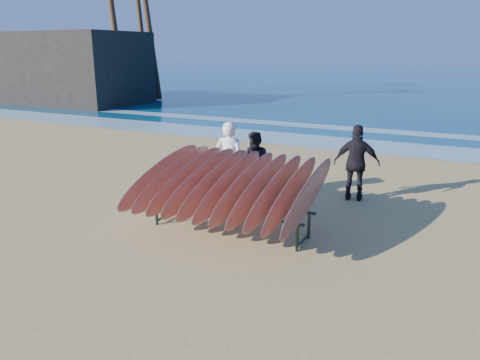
{
  "coord_description": "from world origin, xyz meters",
  "views": [
    {
      "loc": [
        3.93,
        -7.0,
        3.4
      ],
      "look_at": [
        0.0,
        0.8,
        0.95
      ],
      "focal_mm": 35.0,
      "sensor_mm": 36.0,
      "label": 1
    }
  ],
  "objects_px": {
    "person_dark_a": "(256,164)",
    "surfboard_rack": "(230,185)",
    "person_white": "(229,162)",
    "building": "(67,68)",
    "person_dark_b": "(357,163)"
  },
  "relations": [
    {
      "from": "person_dark_a",
      "to": "surfboard_rack",
      "type": "bearing_deg",
      "value": -75.85
    },
    {
      "from": "person_dark_a",
      "to": "person_white",
      "type": "bearing_deg",
      "value": -118.93
    },
    {
      "from": "surfboard_rack",
      "to": "person_dark_a",
      "type": "height_order",
      "value": "surfboard_rack"
    },
    {
      "from": "person_dark_a",
      "to": "building",
      "type": "xyz_separation_m",
      "value": [
        -19.47,
        12.89,
        1.44
      ]
    },
    {
      "from": "building",
      "to": "person_dark_a",
      "type": "bearing_deg",
      "value": -33.52
    },
    {
      "from": "surfboard_rack",
      "to": "building",
      "type": "bearing_deg",
      "value": 141.84
    },
    {
      "from": "person_dark_a",
      "to": "person_dark_b",
      "type": "relative_size",
      "value": 0.87
    },
    {
      "from": "person_dark_a",
      "to": "building",
      "type": "bearing_deg",
      "value": 147.99
    },
    {
      "from": "person_dark_b",
      "to": "building",
      "type": "height_order",
      "value": "building"
    },
    {
      "from": "surfboard_rack",
      "to": "building",
      "type": "height_order",
      "value": "building"
    },
    {
      "from": "person_white",
      "to": "person_dark_b",
      "type": "relative_size",
      "value": 1.05
    },
    {
      "from": "surfboard_rack",
      "to": "person_dark_b",
      "type": "xyz_separation_m",
      "value": [
        1.68,
        3.05,
        -0.06
      ]
    },
    {
      "from": "surfboard_rack",
      "to": "person_white",
      "type": "relative_size",
      "value": 1.74
    },
    {
      "from": "person_dark_b",
      "to": "surfboard_rack",
      "type": "bearing_deg",
      "value": 50.16
    },
    {
      "from": "person_white",
      "to": "person_dark_a",
      "type": "xyz_separation_m",
      "value": [
        0.38,
        0.64,
        -0.16
      ]
    }
  ]
}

